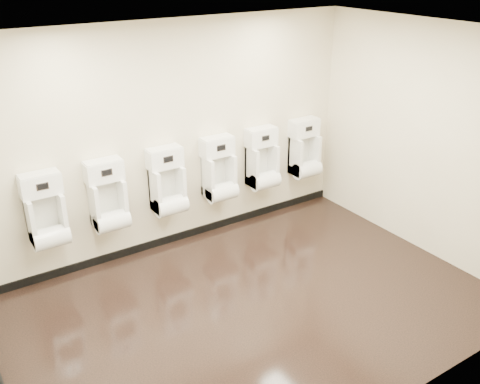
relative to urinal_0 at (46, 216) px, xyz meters
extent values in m
cube|color=black|center=(1.62, -1.60, -0.86)|extent=(5.00, 3.50, 0.00)
cube|color=silver|center=(1.62, -1.60, 1.94)|extent=(5.00, 3.50, 0.00)
cube|color=beige|center=(1.62, 0.15, 0.54)|extent=(5.00, 0.02, 2.80)
cube|color=beige|center=(1.62, -3.35, 0.54)|extent=(5.00, 0.02, 2.80)
cube|color=beige|center=(4.12, -1.60, 0.54)|extent=(0.02, 3.50, 2.80)
cube|color=black|center=(1.62, 0.13, -0.81)|extent=(5.00, 0.02, 0.10)
cube|color=white|center=(0.00, 0.01, -0.04)|extent=(0.38, 0.28, 0.54)
cube|color=silver|center=(0.00, 0.10, 0.00)|extent=(0.29, 0.01, 0.42)
cylinder|color=white|center=(0.00, -0.07, -0.23)|extent=(0.38, 0.23, 0.23)
cube|color=white|center=(0.00, 0.04, 0.35)|extent=(0.43, 0.20, 0.23)
cube|color=black|center=(0.00, -0.06, 0.37)|extent=(0.11, 0.01, 0.06)
cube|color=silver|center=(0.00, -0.06, 0.37)|extent=(0.13, 0.01, 0.08)
cylinder|color=silver|center=(0.22, 0.04, 0.35)|extent=(0.01, 0.03, 0.03)
cube|color=white|center=(0.70, 0.01, -0.04)|extent=(0.38, 0.28, 0.54)
cube|color=silver|center=(0.70, 0.10, 0.00)|extent=(0.29, 0.01, 0.42)
cylinder|color=white|center=(0.70, -0.07, -0.23)|extent=(0.38, 0.23, 0.23)
cube|color=white|center=(0.70, 0.04, 0.35)|extent=(0.43, 0.20, 0.23)
cube|color=black|center=(0.70, -0.06, 0.37)|extent=(0.11, 0.01, 0.06)
cube|color=silver|center=(0.70, -0.06, 0.37)|extent=(0.13, 0.01, 0.08)
cylinder|color=silver|center=(0.92, 0.04, 0.35)|extent=(0.01, 0.03, 0.03)
cube|color=white|center=(1.45, 0.01, -0.04)|extent=(0.38, 0.28, 0.54)
cube|color=silver|center=(1.45, 0.10, 0.00)|extent=(0.29, 0.01, 0.42)
cylinder|color=white|center=(1.45, -0.07, -0.23)|extent=(0.38, 0.23, 0.23)
cube|color=white|center=(1.45, 0.04, 0.35)|extent=(0.43, 0.20, 0.23)
cube|color=black|center=(1.45, -0.06, 0.37)|extent=(0.11, 0.01, 0.06)
cube|color=silver|center=(1.45, -0.06, 0.37)|extent=(0.13, 0.01, 0.08)
cylinder|color=silver|center=(1.67, 0.04, 0.35)|extent=(0.01, 0.03, 0.03)
cube|color=white|center=(2.19, 0.01, -0.04)|extent=(0.38, 0.28, 0.54)
cube|color=silver|center=(2.19, 0.10, 0.00)|extent=(0.29, 0.01, 0.42)
cylinder|color=white|center=(2.19, -0.07, -0.23)|extent=(0.38, 0.23, 0.23)
cube|color=white|center=(2.19, 0.04, 0.35)|extent=(0.43, 0.20, 0.23)
cube|color=black|center=(2.19, -0.06, 0.37)|extent=(0.11, 0.01, 0.06)
cube|color=silver|center=(2.19, -0.06, 0.37)|extent=(0.13, 0.01, 0.08)
cylinder|color=silver|center=(2.41, 0.04, 0.35)|extent=(0.01, 0.03, 0.03)
cube|color=white|center=(2.87, 0.01, -0.04)|extent=(0.38, 0.28, 0.54)
cube|color=silver|center=(2.87, 0.10, 0.00)|extent=(0.29, 0.01, 0.42)
cylinder|color=white|center=(2.87, -0.07, -0.23)|extent=(0.38, 0.23, 0.23)
cube|color=white|center=(2.87, 0.04, 0.35)|extent=(0.43, 0.20, 0.23)
cube|color=black|center=(2.87, -0.06, 0.37)|extent=(0.11, 0.01, 0.06)
cube|color=silver|center=(2.87, -0.06, 0.37)|extent=(0.13, 0.01, 0.08)
cylinder|color=silver|center=(3.09, 0.04, 0.35)|extent=(0.01, 0.03, 0.03)
cube|color=white|center=(3.61, 0.01, -0.04)|extent=(0.38, 0.28, 0.54)
cube|color=silver|center=(3.61, 0.10, 0.00)|extent=(0.29, 0.01, 0.42)
cylinder|color=white|center=(3.61, -0.07, -0.23)|extent=(0.38, 0.23, 0.23)
cube|color=white|center=(3.61, 0.04, 0.35)|extent=(0.43, 0.20, 0.23)
cube|color=black|center=(3.61, -0.06, 0.37)|extent=(0.11, 0.01, 0.06)
cube|color=silver|center=(3.61, -0.06, 0.37)|extent=(0.13, 0.01, 0.08)
cylinder|color=silver|center=(3.83, 0.04, 0.35)|extent=(0.01, 0.03, 0.03)
camera|label=1|loc=(-1.07, -5.45, 2.62)|focal=40.00mm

